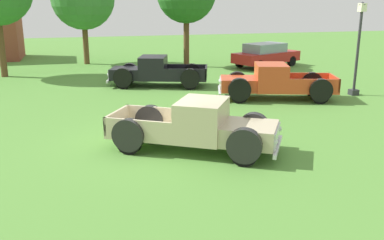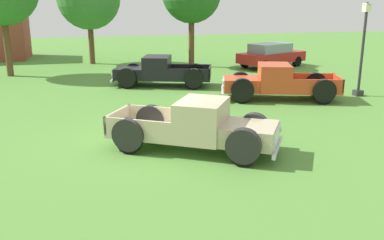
{
  "view_description": "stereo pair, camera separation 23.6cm",
  "coord_description": "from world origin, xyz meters",
  "px_view_note": "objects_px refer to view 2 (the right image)",
  "views": [
    {
      "loc": [
        -2.36,
        -12.16,
        4.21
      ],
      "look_at": [
        0.7,
        -0.77,
        0.9
      ],
      "focal_mm": 40.26,
      "sensor_mm": 36.0,
      "label": 1
    },
    {
      "loc": [
        -2.14,
        -12.22,
        4.21
      ],
      "look_at": [
        0.7,
        -0.77,
        0.9
      ],
      "focal_mm": 40.26,
      "sensor_mm": 36.0,
      "label": 2
    }
  ],
  "objects_px": {
    "pickup_truck_foreground": "(204,127)",
    "pickup_truck_behind_left": "(273,83)",
    "pickup_truck_behind_right": "(156,72)",
    "lamp_post_near": "(363,48)",
    "sedan_distant_a": "(271,55)"
  },
  "relations": [
    {
      "from": "pickup_truck_foreground",
      "to": "pickup_truck_behind_left",
      "type": "xyz_separation_m",
      "value": [
        4.68,
        5.74,
        0.02
      ]
    },
    {
      "from": "pickup_truck_behind_right",
      "to": "lamp_post_near",
      "type": "height_order",
      "value": "lamp_post_near"
    },
    {
      "from": "pickup_truck_foreground",
      "to": "sedan_distant_a",
      "type": "relative_size",
      "value": 1.03
    },
    {
      "from": "pickup_truck_behind_left",
      "to": "lamp_post_near",
      "type": "xyz_separation_m",
      "value": [
        4.1,
        -0.26,
        1.43
      ]
    },
    {
      "from": "pickup_truck_behind_right",
      "to": "lamp_post_near",
      "type": "xyz_separation_m",
      "value": [
        8.52,
        -4.47,
        1.45
      ]
    },
    {
      "from": "pickup_truck_behind_left",
      "to": "sedan_distant_a",
      "type": "height_order",
      "value": "pickup_truck_behind_left"
    },
    {
      "from": "pickup_truck_behind_right",
      "to": "sedan_distant_a",
      "type": "distance_m",
      "value": 9.31
    },
    {
      "from": "pickup_truck_behind_left",
      "to": "pickup_truck_foreground",
      "type": "bearing_deg",
      "value": -129.2
    },
    {
      "from": "sedan_distant_a",
      "to": "lamp_post_near",
      "type": "relative_size",
      "value": 1.19
    },
    {
      "from": "pickup_truck_foreground",
      "to": "pickup_truck_behind_right",
      "type": "height_order",
      "value": "pickup_truck_behind_right"
    },
    {
      "from": "pickup_truck_behind_left",
      "to": "sedan_distant_a",
      "type": "relative_size",
      "value": 1.09
    },
    {
      "from": "sedan_distant_a",
      "to": "lamp_post_near",
      "type": "bearing_deg",
      "value": -87.88
    },
    {
      "from": "pickup_truck_foreground",
      "to": "pickup_truck_behind_left",
      "type": "bearing_deg",
      "value": 50.8
    },
    {
      "from": "pickup_truck_foreground",
      "to": "sedan_distant_a",
      "type": "xyz_separation_m",
      "value": [
        8.45,
        14.37,
        0.09
      ]
    },
    {
      "from": "pickup_truck_foreground",
      "to": "pickup_truck_behind_right",
      "type": "bearing_deg",
      "value": 88.52
    }
  ]
}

